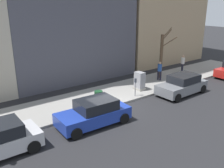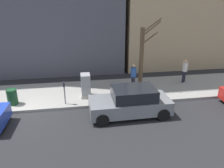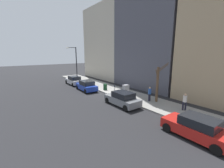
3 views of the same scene
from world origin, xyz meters
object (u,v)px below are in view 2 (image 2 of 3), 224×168
(trash_bin, at_px, (12,97))
(pedestrian_midblock, at_px, (133,75))
(parking_meter, at_px, (64,91))
(bare_tree, at_px, (142,55))
(utility_box, at_px, (86,86))
(parked_car_grey, at_px, (131,102))
(pedestrian_near_meter, at_px, (185,70))

(trash_bin, relative_size, pedestrian_midblock, 0.54)
(parking_meter, height_order, trash_bin, parking_meter)
(bare_tree, distance_m, pedestrian_midblock, 1.42)
(utility_box, xyz_separation_m, trash_bin, (-0.40, 4.16, -0.25))
(parking_meter, relative_size, utility_box, 0.94)
(parked_car_grey, distance_m, bare_tree, 4.30)
(parking_meter, height_order, utility_box, utility_box)
(parking_meter, height_order, pedestrian_near_meter, pedestrian_near_meter)
(trash_bin, bearing_deg, parking_meter, -98.70)
(parked_car_grey, relative_size, utility_box, 2.95)
(trash_bin, xyz_separation_m, pedestrian_midblock, (1.24, -7.35, 0.49))
(utility_box, bearing_deg, trash_bin, 95.49)
(pedestrian_midblock, bearing_deg, utility_box, -86.03)
(parking_meter, bearing_deg, trash_bin, 81.30)
(bare_tree, xyz_separation_m, pedestrian_midblock, (-0.45, 0.66, -1.17))
(bare_tree, bearing_deg, parking_meter, 112.79)
(pedestrian_midblock, bearing_deg, parking_meter, -79.83)
(pedestrian_near_meter, distance_m, pedestrian_midblock, 3.89)
(bare_tree, xyz_separation_m, pedestrian_near_meter, (0.05, -3.20, -1.17))
(bare_tree, height_order, pedestrian_midblock, bare_tree)
(parked_car_grey, height_order, trash_bin, parked_car_grey)
(bare_tree, bearing_deg, pedestrian_near_meter, -89.02)
(parking_meter, relative_size, trash_bin, 1.50)
(parked_car_grey, height_order, pedestrian_midblock, pedestrian_midblock)
(pedestrian_midblock, bearing_deg, pedestrian_near_meter, 86.62)
(parked_car_grey, xyz_separation_m, pedestrian_near_meter, (3.72, -4.83, 0.35))
(utility_box, height_order, trash_bin, utility_box)
(parking_meter, xyz_separation_m, pedestrian_midblock, (1.69, -4.41, 0.11))
(pedestrian_near_meter, height_order, pedestrian_midblock, same)
(trash_bin, bearing_deg, bare_tree, -78.14)
(parking_meter, xyz_separation_m, pedestrian_near_meter, (2.19, -8.27, 0.11))
(utility_box, xyz_separation_m, bare_tree, (1.28, -3.85, 1.41))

